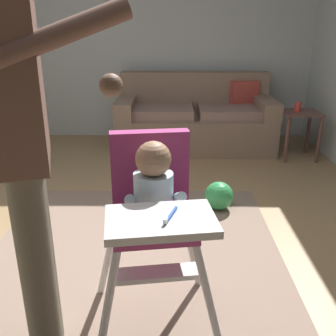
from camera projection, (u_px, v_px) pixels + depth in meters
ground at (131, 257)px, 2.55m from camera, size 5.63×7.21×0.10m
wall_far at (150, 30)px, 4.71m from camera, size 4.83×0.06×2.67m
area_rug at (128, 297)px, 2.10m from camera, size 1.90×2.86×0.01m
couch at (195, 120)px, 4.58m from camera, size 1.82×0.86×0.86m
high_chair at (153, 202)px, 1.68m from camera, size 0.68×0.79×0.97m
adult_standing at (23, 149)px, 1.45m from camera, size 0.60×0.49×1.70m
toy_ball at (219, 196)px, 3.07m from camera, size 0.23×0.23×0.23m
side_table at (299, 124)px, 4.17m from camera, size 0.40×0.40×0.52m
sippy_cup at (298, 107)px, 4.11m from camera, size 0.07×0.07×0.10m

